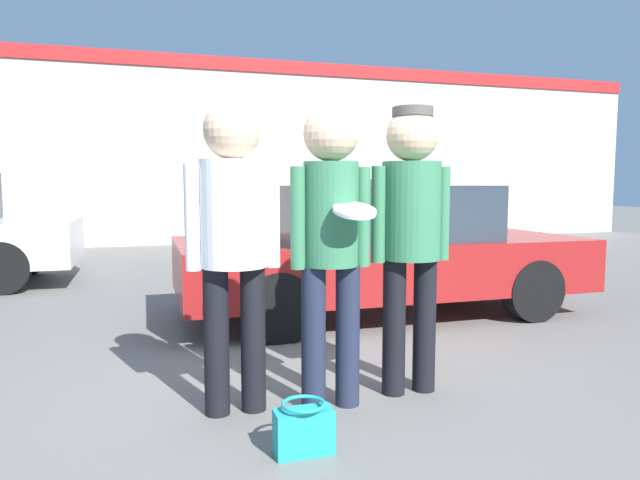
{
  "coord_description": "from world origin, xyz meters",
  "views": [
    {
      "loc": [
        -1.03,
        -3.65,
        1.37
      ],
      "look_at": [
        0.05,
        -0.18,
        1.02
      ],
      "focal_mm": 32.0,
      "sensor_mm": 36.0,
      "label": 1
    }
  ],
  "objects_px": {
    "parked_car_near": "(379,249)",
    "handbag": "(304,429)",
    "shrub": "(381,210)",
    "person_middle_with_frisbee": "(331,228)",
    "person_right": "(411,220)",
    "person_left": "(233,226)"
  },
  "relations": [
    {
      "from": "parked_car_near",
      "to": "handbag",
      "type": "xyz_separation_m",
      "value": [
        -1.63,
        -2.86,
        -0.56
      ]
    },
    {
      "from": "shrub",
      "to": "handbag",
      "type": "xyz_separation_m",
      "value": [
        -4.6,
        -9.74,
        -0.64
      ]
    },
    {
      "from": "parked_car_near",
      "to": "shrub",
      "type": "xyz_separation_m",
      "value": [
        2.97,
        6.88,
        0.08
      ]
    },
    {
      "from": "person_middle_with_frisbee",
      "to": "person_right",
      "type": "height_order",
      "value": "person_right"
    },
    {
      "from": "shrub",
      "to": "person_left",
      "type": "bearing_deg",
      "value": -118.06
    },
    {
      "from": "person_left",
      "to": "person_middle_with_frisbee",
      "type": "height_order",
      "value": "person_left"
    },
    {
      "from": "person_left",
      "to": "person_right",
      "type": "bearing_deg",
      "value": -0.16
    },
    {
      "from": "parked_car_near",
      "to": "shrub",
      "type": "relative_size",
      "value": 2.76
    },
    {
      "from": "person_middle_with_frisbee",
      "to": "handbag",
      "type": "height_order",
      "value": "person_middle_with_frisbee"
    },
    {
      "from": "person_right",
      "to": "parked_car_near",
      "type": "distance_m",
      "value": 2.38
    },
    {
      "from": "person_middle_with_frisbee",
      "to": "parked_car_near",
      "type": "height_order",
      "value": "person_middle_with_frisbee"
    },
    {
      "from": "person_left",
      "to": "person_middle_with_frisbee",
      "type": "xyz_separation_m",
      "value": [
        0.57,
        -0.09,
        -0.02
      ]
    },
    {
      "from": "person_middle_with_frisbee",
      "to": "shrub",
      "type": "distance_m",
      "value": 10.14
    },
    {
      "from": "shrub",
      "to": "handbag",
      "type": "distance_m",
      "value": 10.79
    },
    {
      "from": "person_left",
      "to": "parked_car_near",
      "type": "bearing_deg",
      "value": 49.74
    },
    {
      "from": "person_middle_with_frisbee",
      "to": "shrub",
      "type": "height_order",
      "value": "person_middle_with_frisbee"
    },
    {
      "from": "person_right",
      "to": "shrub",
      "type": "distance_m",
      "value": 9.83
    },
    {
      "from": "person_left",
      "to": "person_middle_with_frisbee",
      "type": "distance_m",
      "value": 0.58
    },
    {
      "from": "person_left",
      "to": "parked_car_near",
      "type": "height_order",
      "value": "person_left"
    },
    {
      "from": "person_middle_with_frisbee",
      "to": "handbag",
      "type": "distance_m",
      "value": 1.17
    },
    {
      "from": "person_middle_with_frisbee",
      "to": "person_right",
      "type": "relative_size",
      "value": 0.99
    },
    {
      "from": "person_left",
      "to": "person_right",
      "type": "xyz_separation_m",
      "value": [
        1.15,
        -0.0,
        0.01
      ]
    }
  ]
}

